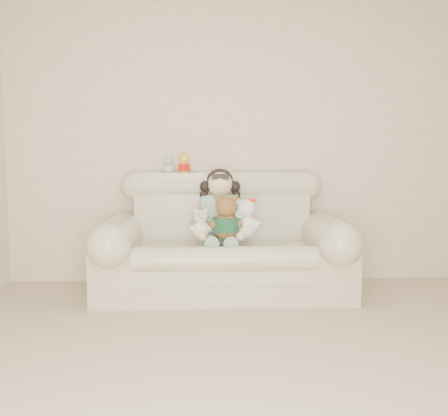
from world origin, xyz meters
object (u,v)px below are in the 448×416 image
white_cat (245,214)px  cream_teddy (201,221)px  sofa (224,234)px  brown_teddy (226,213)px  seated_child (220,206)px

white_cat → cream_teddy: size_ratio=1.34×
sofa → brown_teddy: 0.25m
sofa → cream_teddy: sofa is taller
sofa → seated_child: 0.25m
sofa → cream_teddy: bearing=-150.3°
white_cat → brown_teddy: bearing=-148.9°
cream_teddy → sofa: bearing=16.1°
seated_child → white_cat: bearing=-34.1°
sofa → seated_child: size_ratio=3.18×
sofa → cream_teddy: (-0.19, -0.11, 0.13)m
seated_child → white_cat: 0.27m
sofa → white_cat: size_ratio=5.35×
sofa → seated_child: (-0.03, 0.08, 0.23)m
seated_child → brown_teddy: bearing=-73.3°
sofa → seated_child: seated_child is taller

